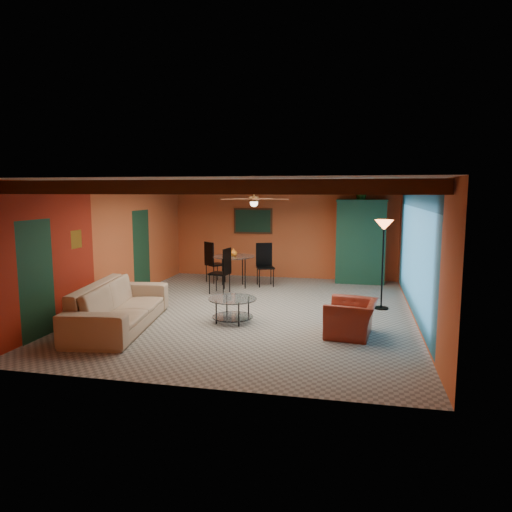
% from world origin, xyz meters
% --- Properties ---
extents(room, '(6.52, 8.01, 2.71)m').
position_xyz_m(room, '(0.00, 0.11, 2.36)').
color(room, gray).
rests_on(room, ground).
extents(sofa, '(1.52, 2.98, 0.83)m').
position_xyz_m(sofa, '(-2.19, -1.69, 0.42)').
color(sofa, tan).
rests_on(sofa, ground).
extents(armchair, '(0.95, 1.06, 0.63)m').
position_xyz_m(armchair, '(2.04, -1.32, 0.31)').
color(armchair, maroon).
rests_on(armchair, ground).
extents(coffee_table, '(1.08, 1.08, 0.48)m').
position_xyz_m(coffee_table, '(-0.23, -0.91, 0.24)').
color(coffee_table, silver).
rests_on(coffee_table, ground).
extents(dining_table, '(2.85, 2.85, 1.15)m').
position_xyz_m(dining_table, '(-1.07, 2.35, 0.57)').
color(dining_table, white).
rests_on(dining_table, ground).
extents(armoire, '(1.27, 0.63, 2.23)m').
position_xyz_m(armoire, '(2.20, 3.70, 1.12)').
color(armoire, maroon).
rests_on(armoire, ground).
extents(floor_lamp, '(0.50, 0.50, 1.93)m').
position_xyz_m(floor_lamp, '(2.65, 0.76, 0.97)').
color(floor_lamp, black).
rests_on(floor_lamp, ground).
extents(ceiling_fan, '(1.50, 1.50, 0.44)m').
position_xyz_m(ceiling_fan, '(0.00, 0.00, 2.36)').
color(ceiling_fan, '#472614').
rests_on(ceiling_fan, ceiling).
extents(painting, '(1.05, 0.03, 0.65)m').
position_xyz_m(painting, '(-0.90, 3.96, 1.65)').
color(painting, black).
rests_on(painting, wall_back).
extents(potted_plant, '(0.45, 0.39, 0.49)m').
position_xyz_m(potted_plant, '(2.20, 3.70, 2.48)').
color(potted_plant, '#26661E').
rests_on(potted_plant, armoire).
extents(vase, '(0.22, 0.22, 0.20)m').
position_xyz_m(vase, '(-1.07, 2.35, 1.25)').
color(vase, orange).
rests_on(vase, dining_table).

